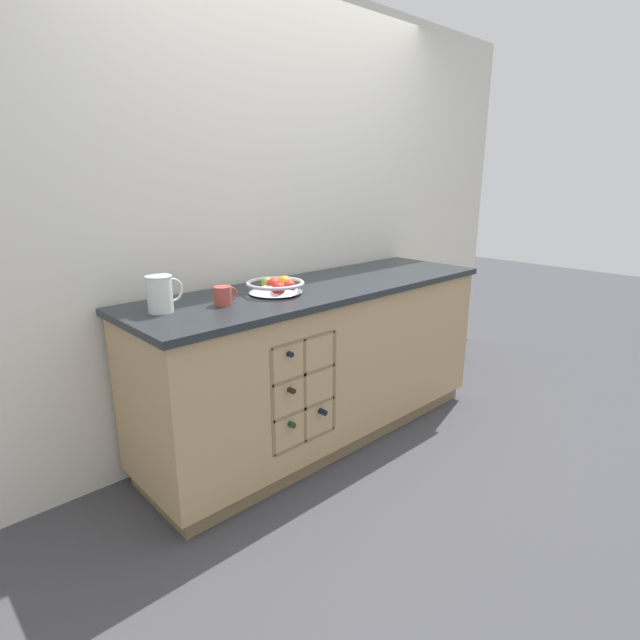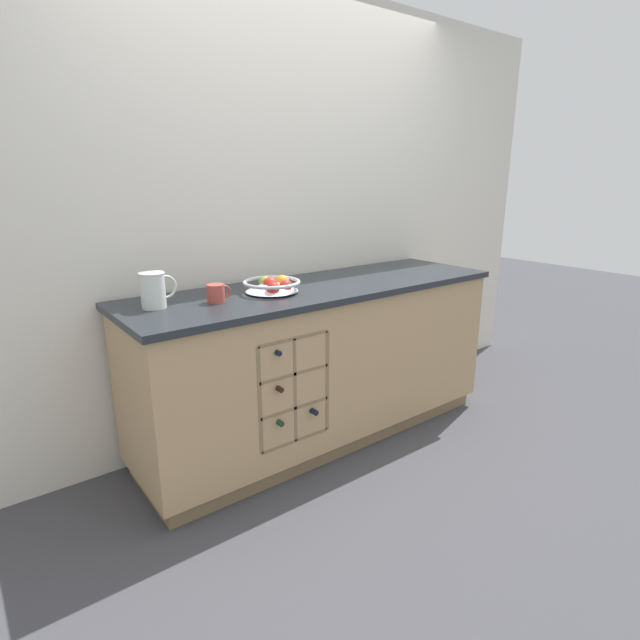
{
  "view_description": "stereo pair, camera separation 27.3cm",
  "coord_description": "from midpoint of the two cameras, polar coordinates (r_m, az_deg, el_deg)",
  "views": [
    {
      "loc": [
        -1.86,
        -1.98,
        1.51
      ],
      "look_at": [
        0.0,
        0.0,
        0.72
      ],
      "focal_mm": 28.0,
      "sensor_mm": 36.0,
      "label": 1
    },
    {
      "loc": [
        -1.66,
        -2.16,
        1.51
      ],
      "look_at": [
        0.0,
        0.0,
        0.72
      ],
      "focal_mm": 28.0,
      "sensor_mm": 36.0,
      "label": 2
    }
  ],
  "objects": [
    {
      "name": "back_wall",
      "position": [
        3.03,
        -7.69,
        11.55
      ],
      "size": [
        4.56,
        0.06,
        2.55
      ],
      "primitive_type": "cube",
      "color": "silver",
      "rests_on": "ground_plane"
    },
    {
      "name": "ceramic_mug",
      "position": [
        2.41,
        -14.18,
        2.69
      ],
      "size": [
        0.12,
        0.08,
        0.09
      ],
      "color": "#B7473D",
      "rests_on": "kitchen_island"
    },
    {
      "name": "ground_plane",
      "position": [
        3.11,
        -2.58,
        -12.93
      ],
      "size": [
        14.0,
        14.0,
        0.0
      ],
      "primitive_type": "plane",
      "color": "#424247"
    },
    {
      "name": "fruit_bowl",
      "position": [
        2.59,
        -8.12,
        3.88
      ],
      "size": [
        0.3,
        0.3,
        0.08
      ],
      "color": "silver",
      "rests_on": "kitchen_island"
    },
    {
      "name": "kitchen_island",
      "position": [
        2.91,
        -2.72,
        -4.85
      ],
      "size": [
        2.2,
        0.68,
        0.93
      ],
      "color": "olive",
      "rests_on": "ground_plane"
    },
    {
      "name": "white_pitcher",
      "position": [
        2.35,
        -20.98,
        2.87
      ],
      "size": [
        0.17,
        0.12,
        0.17
      ],
      "color": "silver",
      "rests_on": "kitchen_island"
    }
  ]
}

